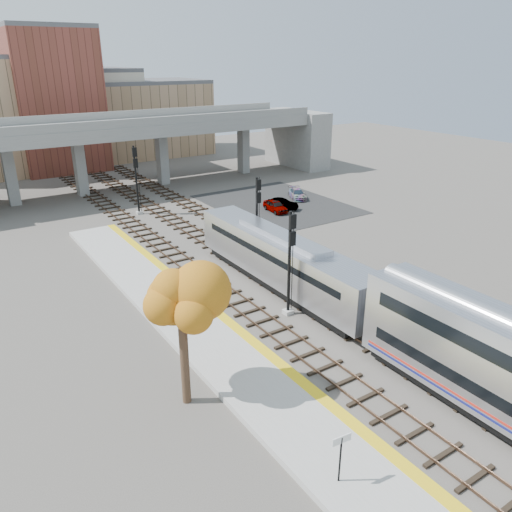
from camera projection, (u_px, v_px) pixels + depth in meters
ground at (355, 344)px, 30.48m from camera, size 160.00×160.00×0.00m
platform at (256, 381)px, 26.72m from camera, size 4.50×60.00×0.35m
yellow_strip at (285, 367)px, 27.62m from camera, size 0.70×60.00×0.01m
tracks at (256, 271)px, 40.62m from camera, size 10.70×95.00×0.25m
overpass at (146, 142)px, 65.74m from camera, size 54.00×12.00×9.50m
buildings_far at (73, 113)px, 79.85m from camera, size 43.00×21.00×20.60m
parking_lot at (276, 204)px, 59.32m from camera, size 14.00×18.00×0.04m
locomotive at (282, 259)px, 37.19m from camera, size 3.02×19.05×4.10m
signal_mast_near at (290, 265)px, 32.68m from camera, size 0.60×0.64×7.30m
signal_mast_mid at (257, 218)px, 42.70m from camera, size 0.60×0.64×7.02m
signal_mast_far at (137, 180)px, 54.18m from camera, size 0.60×0.64×7.56m
station_sign at (341, 449)px, 19.65m from camera, size 0.90×0.13×2.27m
tree at (181, 310)px, 23.51m from camera, size 3.60×3.60×7.07m
car_a at (275, 206)px, 56.15m from camera, size 1.89×3.92×1.29m
car_b at (282, 204)px, 56.94m from camera, size 3.31×3.77×1.23m
car_c at (297, 194)px, 61.33m from camera, size 3.11×4.34×1.17m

